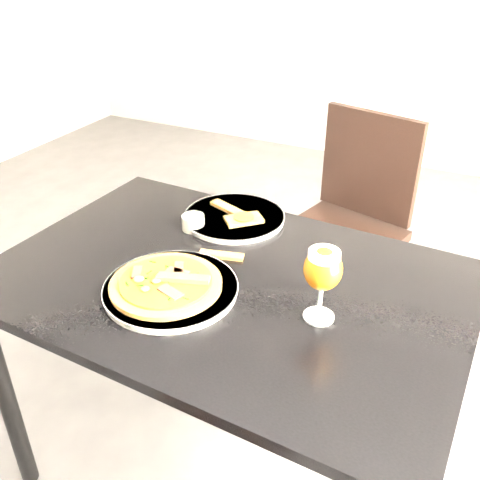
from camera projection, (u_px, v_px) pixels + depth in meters
The scene contains 10 objects.
ground at pixel (147, 466), 1.75m from camera, with size 6.00×6.00×0.00m, color #49494B.
dining_table at pixel (227, 305), 1.41m from camera, with size 1.23×0.85×0.75m.
chair_far at pixel (348, 221), 2.14m from camera, with size 0.52×0.52×0.92m.
plate_main at pixel (171, 289), 1.31m from camera, with size 0.33×0.33×0.02m, color white.
pizza at pixel (166, 283), 1.30m from camera, with size 0.27×0.27×0.03m.
plate_second at pixel (234, 217), 1.63m from camera, with size 0.30×0.30×0.02m, color white.
crust_scraps at pixel (238, 215), 1.61m from camera, with size 0.20×0.14×0.02m.
loose_crust at pixel (221, 255), 1.45m from camera, with size 0.12×0.03×0.01m, color olive.
sauce_cup at pixel (193, 222), 1.57m from camera, with size 0.07×0.07×0.04m.
beer_glass at pixel (323, 270), 1.16m from camera, with size 0.09×0.09×0.18m.
Camera 1 is at (0.77, -0.88, 1.52)m, focal length 40.00 mm.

